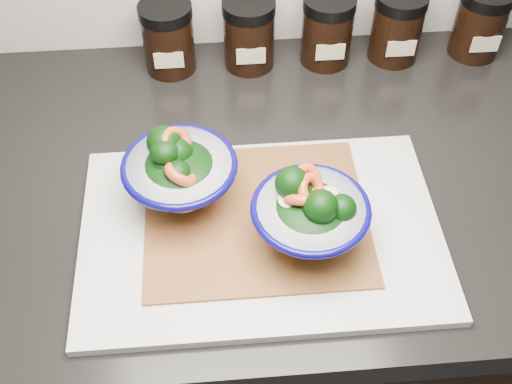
{
  "coord_description": "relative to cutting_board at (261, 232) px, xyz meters",
  "views": [
    {
      "loc": [
        -0.1,
        0.85,
        1.55
      ],
      "look_at": [
        -0.05,
        1.36,
        0.96
      ],
      "focal_mm": 45.0,
      "sensor_mm": 36.0,
      "label": 1
    }
  ],
  "objects": [
    {
      "name": "bowl_left",
      "position": [
        -0.1,
        0.06,
        0.06
      ],
      "size": [
        0.14,
        0.14,
        0.11
      ],
      "rotation": [
        0.0,
        0.0,
        -0.24
      ],
      "color": "white",
      "rests_on": "bamboo_mat"
    },
    {
      "name": "bamboo_mat",
      "position": [
        -0.0,
        0.02,
        0.01
      ],
      "size": [
        0.28,
        0.24,
        0.0
      ],
      "primitive_type": "cube",
      "color": "#9D612F",
      "rests_on": "cutting_board"
    },
    {
      "name": "cabinet",
      "position": [
        0.05,
        0.11,
        -0.48
      ],
      "size": [
        3.43,
        0.58,
        0.86
      ],
      "primitive_type": "cube",
      "color": "black",
      "rests_on": "ground"
    },
    {
      "name": "countertop",
      "position": [
        0.05,
        0.11,
        -0.03
      ],
      "size": [
        3.5,
        0.6,
        0.04
      ],
      "primitive_type": "cube",
      "color": "black",
      "rests_on": "cabinet"
    },
    {
      "name": "spice_jar_b",
      "position": [
        0.01,
        0.35,
        0.05
      ],
      "size": [
        0.08,
        0.08,
        0.11
      ],
      "color": "black",
      "rests_on": "countertop"
    },
    {
      "name": "spice_jar_d",
      "position": [
        0.25,
        0.35,
        0.05
      ],
      "size": [
        0.08,
        0.08,
        0.11
      ],
      "color": "black",
      "rests_on": "countertop"
    },
    {
      "name": "cutting_board",
      "position": [
        0.0,
        0.0,
        0.0
      ],
      "size": [
        0.45,
        0.3,
        0.01
      ],
      "primitive_type": "cube",
      "color": "beige",
      "rests_on": "countertop"
    },
    {
      "name": "bowl_right",
      "position": [
        0.06,
        -0.02,
        0.06
      ],
      "size": [
        0.14,
        0.14,
        0.1
      ],
      "rotation": [
        0.0,
        0.0,
        -0.33
      ],
      "color": "white",
      "rests_on": "bamboo_mat"
    },
    {
      "name": "spice_jar_c",
      "position": [
        0.13,
        0.35,
        0.05
      ],
      "size": [
        0.08,
        0.08,
        0.11
      ],
      "color": "black",
      "rests_on": "countertop"
    },
    {
      "name": "spice_jar_a",
      "position": [
        -0.11,
        0.35,
        0.05
      ],
      "size": [
        0.08,
        0.08,
        0.11
      ],
      "color": "black",
      "rests_on": "countertop"
    },
    {
      "name": "spice_jar_e",
      "position": [
        0.38,
        0.35,
        0.05
      ],
      "size": [
        0.08,
        0.08,
        0.11
      ],
      "color": "black",
      "rests_on": "countertop"
    }
  ]
}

